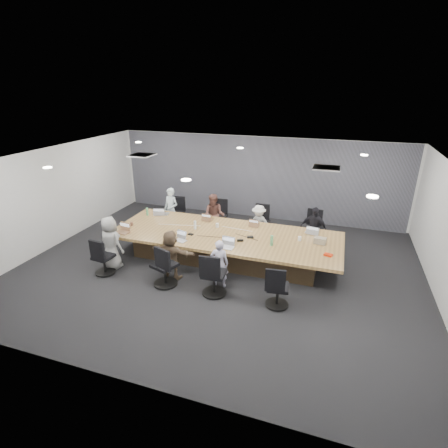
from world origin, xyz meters
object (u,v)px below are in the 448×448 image
(conference_table, at_px, (225,245))
(person_3, at_px, (313,229))
(laptop_4, at_px, (123,232))
(laptop_0, at_px, (163,214))
(laptop_5, at_px, (181,241))
(laptop_1, at_px, (208,219))
(bottle_green_left, at_px, (147,211))
(person_6, at_px, (219,264))
(laptop_2, at_px, (254,225))
(chair_2, at_px, (261,225))
(chair_1, at_px, (218,219))
(person_0, at_px, (171,210))
(stapler, at_px, (240,240))
(person_1, at_px, (214,216))
(chair_5, at_px, (165,268))
(chair_6, at_px, (214,277))
(canvas_bag, at_px, (320,241))
(person_5, at_px, (171,255))
(person_4, at_px, (111,243))
(chair_0, at_px, (176,216))
(snack_packet, at_px, (328,255))
(bottle_clear, at_px, (195,225))
(chair_3, at_px, (314,231))
(bottle_green_right, at_px, (272,241))
(mug_brown, at_px, (132,224))
(chair_4, at_px, (104,260))
(chair_7, at_px, (278,290))
(laptop_6, at_px, (227,247))
(person_2, at_px, (259,224))
(laptop_3, at_px, (312,232))

(conference_table, distance_m, person_3, 2.56)
(laptop_4, bearing_deg, laptop_0, 87.80)
(laptop_5, bearing_deg, laptop_1, 99.50)
(bottle_green_left, bearing_deg, person_6, -32.99)
(person_3, bearing_deg, laptop_2, -151.01)
(chair_2, bearing_deg, chair_1, 4.39)
(person_0, bearing_deg, stapler, -18.66)
(bottle_green_left, bearing_deg, person_1, 22.87)
(chair_2, xyz_separation_m, laptop_5, (-1.51, -2.50, 0.34))
(chair_5, relative_size, bottle_green_left, 3.66)
(chair_6, xyz_separation_m, stapler, (0.21, 1.35, 0.34))
(canvas_bag, bearing_deg, person_5, -155.64)
(stapler, bearing_deg, person_5, -167.33)
(person_0, xyz_separation_m, person_4, (-0.34, -2.70, -0.01))
(chair_0, height_order, snack_packet, snack_packet)
(person_6, bearing_deg, person_3, -135.65)
(chair_2, height_order, bottle_clear, bottle_clear)
(chair_3, relative_size, laptop_1, 2.74)
(laptop_4, bearing_deg, bottle_green_right, 16.56)
(laptop_0, xyz_separation_m, mug_brown, (-0.39, -1.10, 0.04))
(person_1, relative_size, person_4, 0.97)
(chair_1, height_order, laptop_5, chair_1)
(chair_3, height_order, chair_4, chair_3)
(person_6, relative_size, snack_packet, 6.31)
(chair_7, bearing_deg, person_4, 167.65)
(chair_1, relative_size, laptop_6, 2.59)
(person_6, bearing_deg, laptop_4, -21.86)
(chair_2, relative_size, laptop_2, 2.83)
(chair_3, xyz_separation_m, snack_packet, (0.49, -2.16, 0.35))
(person_2, distance_m, laptop_3, 1.67)
(chair_7, height_order, canvas_bag, canvas_bag)
(chair_2, relative_size, chair_4, 1.07)
(chair_0, distance_m, laptop_0, 0.98)
(chair_0, relative_size, chair_6, 0.86)
(laptop_1, height_order, laptop_2, same)
(chair_0, xyz_separation_m, snack_packet, (4.91, -2.16, 0.39))
(laptop_2, height_order, person_6, person_6)
(chair_2, bearing_deg, chair_4, 51.24)
(mug_brown, bearing_deg, person_6, -19.63)
(laptop_1, relative_size, snack_packet, 1.62)
(person_6, xyz_separation_m, mug_brown, (-2.95, 1.05, 0.20))
(person_2, distance_m, mug_brown, 3.64)
(laptop_3, relative_size, person_4, 0.24)
(person_6, bearing_deg, chair_4, -4.24)
(laptop_2, bearing_deg, laptop_1, 6.75)
(laptop_2, distance_m, canvas_bag, 1.94)
(conference_table, xyz_separation_m, person_2, (0.59, 1.35, 0.17))
(chair_7, bearing_deg, stapler, 124.34)
(chair_3, bearing_deg, chair_2, 5.83)
(person_5, bearing_deg, chair_7, 174.61)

